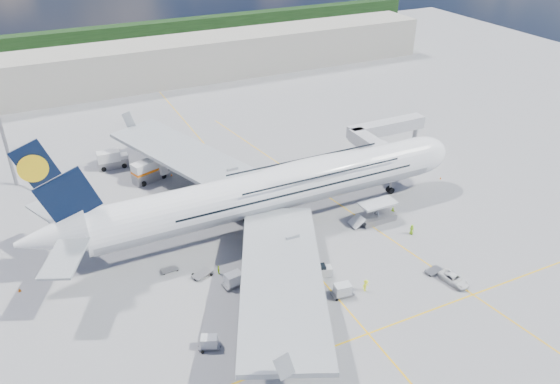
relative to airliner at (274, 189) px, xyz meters
name	(u,v)px	position (x,y,z in m)	size (l,w,h in m)	color
ground	(299,254)	(-0.26, -10.00, -6.87)	(300.00, 300.00, 0.00)	gray
taxi_line_main	(299,254)	(-0.26, -10.00, -6.86)	(0.25, 220.00, 0.01)	yellow
taxi_line_cross	(368,334)	(-0.26, -30.00, -6.86)	(120.00, 0.25, 0.01)	yellow
taxi_line_diag	(341,206)	(13.74, 0.00, -6.86)	(0.25, 100.00, 0.01)	yellow
airliner	(274,189)	(0.00, 0.00, 0.00)	(77.26, 79.15, 23.71)	white
jet_bridge	(381,135)	(29.55, 10.94, -0.02)	(18.80, 12.10, 8.50)	#B7B7BC
cargo_loader	(376,215)	(16.56, -7.11, -5.62)	(8.53, 3.20, 3.67)	silver
light_mast	(0,123)	(-40.26, 35.00, 6.34)	(3.00, 0.70, 25.50)	gray
terminal	(150,64)	(-0.26, 85.00, -0.87)	(180.00, 16.00, 12.00)	#B2AD9E
tree_line	(224,26)	(39.74, 130.00, -2.87)	(160.00, 6.00, 8.00)	#193814
dolly_row_a	(202,274)	(-16.26, -8.67, -6.52)	(3.51, 2.78, 0.46)	gray
dolly_row_b	(209,342)	(-20.15, -23.21, -5.90)	(3.22, 2.53, 1.80)	gray
dolly_row_c	(234,279)	(-12.70, -12.90, -5.72)	(3.62, 2.30, 2.14)	gray
dolly_back	(170,270)	(-20.39, -5.38, -6.58)	(2.60, 1.42, 0.38)	gray
dolly_nose_far	(434,270)	(16.25, -23.32, -6.55)	(3.04, 1.99, 0.41)	gray
dolly_nose_near	(343,290)	(0.62, -21.91, -5.78)	(3.40, 2.13, 2.02)	gray
baggage_tug	(322,271)	(0.21, -16.50, -6.01)	(3.38, 2.22, 1.94)	silver
catering_truck_inner	(149,171)	(-15.84, 25.23, -4.86)	(7.64, 4.66, 4.25)	gray
catering_truck_outer	(112,160)	(-21.39, 34.22, -5.10)	(6.44, 2.63, 3.80)	gray
service_van	(454,279)	(17.25, -26.61, -6.21)	(2.20, 4.76, 1.32)	silver
crew_nose	(413,171)	(33.33, 4.13, -6.01)	(0.63, 0.41, 1.72)	#CAFC1A
crew_loader	(393,212)	(20.22, -7.13, -5.99)	(0.86, 0.67, 1.76)	#A2DB17
crew_wing	(219,270)	(-13.79, -9.32, -6.11)	(0.89, 0.37, 1.52)	#C8F71A
crew_van	(412,230)	(19.63, -13.32, -5.94)	(0.91, 0.59, 1.85)	#93DC17
crew_tug	(366,286)	(4.25, -22.46, -5.88)	(1.28, 0.73, 1.97)	#EDFF1A
cone_nose	(441,178)	(37.38, 0.21, -6.63)	(0.38, 0.38, 0.49)	orange
cone_wing_left_inner	(178,202)	(-13.33, 13.84, -6.62)	(0.40, 0.40, 0.51)	orange
cone_wing_left_outer	(171,175)	(-11.40, 25.28, -6.64)	(0.38, 0.38, 0.48)	orange
cone_wing_right_inner	(281,294)	(-7.44, -17.97, -6.62)	(0.40, 0.40, 0.51)	orange
cone_wing_right_outer	(282,347)	(-11.82, -27.36, -6.59)	(0.45, 0.45, 0.57)	orange
cone_tail	(19,290)	(-41.63, -0.49, -6.57)	(0.48, 0.48, 0.61)	orange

